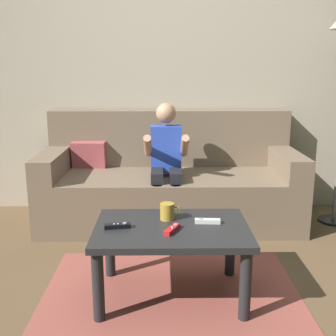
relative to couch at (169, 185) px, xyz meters
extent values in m
plane|color=brown|center=(0.00, -1.41, -0.31)|extent=(10.13, 10.13, 0.00)
cube|color=#B2A38E|center=(0.00, 0.39, 0.94)|extent=(5.06, 0.05, 2.50)
cube|color=#75604C|center=(0.01, -0.06, -0.10)|extent=(2.06, 0.80, 0.41)
cube|color=#75604C|center=(0.01, 0.26, 0.35)|extent=(2.06, 0.16, 0.48)
cube|color=#75604C|center=(-0.93, -0.06, 0.20)|extent=(0.18, 0.80, 0.18)
cube|color=#75604C|center=(0.95, -0.06, 0.20)|extent=(0.18, 0.80, 0.18)
cube|color=#B24C51|center=(-0.68, 0.18, 0.22)|extent=(0.30, 0.17, 0.24)
cylinder|color=black|center=(-0.10, -0.39, -0.10)|extent=(0.08, 0.08, 0.41)
cylinder|color=black|center=(0.04, -0.39, -0.10)|extent=(0.08, 0.08, 0.41)
cube|color=black|center=(-0.10, -0.25, 0.14)|extent=(0.09, 0.29, 0.09)
cube|color=black|center=(0.04, -0.25, 0.14)|extent=(0.09, 0.29, 0.09)
cube|color=blue|center=(-0.03, -0.10, 0.32)|extent=(0.24, 0.14, 0.36)
cylinder|color=tan|center=(-0.17, -0.23, 0.37)|extent=(0.06, 0.26, 0.21)
cylinder|color=tan|center=(0.11, -0.23, 0.37)|extent=(0.06, 0.26, 0.21)
sphere|color=tan|center=(-0.03, -0.10, 0.60)|extent=(0.16, 0.16, 0.16)
cube|color=#232326|center=(-0.01, -1.21, 0.09)|extent=(0.84, 0.57, 0.04)
cylinder|color=#232326|center=(-0.38, -1.44, -0.12)|extent=(0.06, 0.06, 0.38)
cylinder|color=#232326|center=(0.36, -1.44, -0.12)|extent=(0.06, 0.06, 0.38)
cylinder|color=#232326|center=(-0.38, -0.97, -0.12)|extent=(0.06, 0.06, 0.38)
cylinder|color=#232326|center=(0.36, -0.97, -0.12)|extent=(0.06, 0.06, 0.38)
cube|color=#9E4C42|center=(-0.01, -1.21, -0.30)|extent=(1.45, 1.09, 0.01)
cube|color=red|center=(0.00, -1.28, 0.12)|extent=(0.09, 0.14, 0.02)
cylinder|color=#99999E|center=(0.02, -1.25, 0.13)|extent=(0.02, 0.02, 0.00)
cylinder|color=silver|center=(0.00, -1.28, 0.13)|extent=(0.01, 0.01, 0.00)
cylinder|color=silver|center=(-0.01, -1.30, 0.13)|extent=(0.01, 0.01, 0.00)
cube|color=white|center=(0.19, -1.16, 0.12)|extent=(0.14, 0.04, 0.02)
cylinder|color=#99999E|center=(0.16, -1.16, 0.13)|extent=(0.02, 0.02, 0.00)
cylinder|color=silver|center=(0.19, -1.16, 0.13)|extent=(0.01, 0.01, 0.00)
cylinder|color=silver|center=(0.21, -1.17, 0.13)|extent=(0.01, 0.01, 0.00)
cube|color=black|center=(-0.30, -1.23, 0.12)|extent=(0.14, 0.06, 0.02)
cylinder|color=#99999E|center=(-0.26, -1.23, 0.13)|extent=(0.02, 0.02, 0.00)
cylinder|color=silver|center=(-0.29, -1.23, 0.13)|extent=(0.01, 0.01, 0.00)
cylinder|color=silver|center=(-0.31, -1.23, 0.13)|extent=(0.01, 0.01, 0.00)
cylinder|color=#B78C2D|center=(-0.03, -1.10, 0.16)|extent=(0.08, 0.08, 0.10)
torus|color=#B78C2D|center=(0.02, -1.10, 0.16)|extent=(0.06, 0.01, 0.06)
cylinder|color=black|center=(1.37, -0.07, -0.30)|extent=(0.24, 0.24, 0.02)
camera|label=1|loc=(-0.05, -3.33, 0.94)|focal=44.62mm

